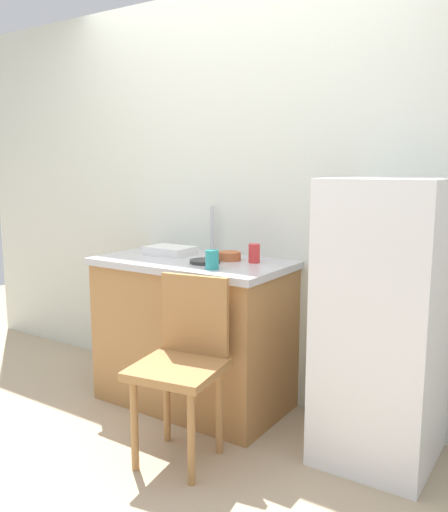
% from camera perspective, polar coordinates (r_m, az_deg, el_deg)
% --- Properties ---
extents(ground_plane, '(8.00, 8.00, 0.00)m').
position_cam_1_polar(ground_plane, '(2.89, -9.32, -20.05)').
color(ground_plane, tan).
extents(back_wall, '(4.80, 0.10, 2.46)m').
position_cam_1_polar(back_wall, '(3.32, 1.91, 6.20)').
color(back_wall, silver).
rests_on(back_wall, ground_plane).
extents(cabinet_base, '(1.10, 0.60, 0.84)m').
position_cam_1_polar(cabinet_base, '(3.25, -3.23, -8.40)').
color(cabinet_base, '#A87542').
rests_on(cabinet_base, ground_plane).
extents(countertop, '(1.14, 0.64, 0.04)m').
position_cam_1_polar(countertop, '(3.14, -3.31, -0.72)').
color(countertop, '#B7B7BC').
rests_on(countertop, cabinet_base).
extents(faucet, '(0.02, 0.02, 0.30)m').
position_cam_1_polar(faucet, '(3.34, -1.25, 2.80)').
color(faucet, '#B7B7BC').
rests_on(faucet, countertop).
extents(refrigerator, '(0.53, 0.58, 1.37)m').
position_cam_1_polar(refrigerator, '(2.70, 16.54, -6.75)').
color(refrigerator, white).
rests_on(refrigerator, ground_plane).
extents(chair, '(0.46, 0.46, 0.89)m').
position_cam_1_polar(chair, '(2.65, -4.33, -10.86)').
color(chair, '#A87542').
rests_on(chair, ground_plane).
extents(dish_tray, '(0.28, 0.20, 0.05)m').
position_cam_1_polar(dish_tray, '(3.32, -5.80, 0.59)').
color(dish_tray, white).
rests_on(dish_tray, countertop).
extents(terracotta_bowl, '(0.13, 0.13, 0.05)m').
position_cam_1_polar(terracotta_bowl, '(3.10, 0.59, -0.01)').
color(terracotta_bowl, '#B25B33').
rests_on(terracotta_bowl, countertop).
extents(hotplate, '(0.17, 0.17, 0.02)m').
position_cam_1_polar(hotplate, '(3.01, -2.05, -0.59)').
color(hotplate, '#2D2D2D').
rests_on(hotplate, countertop).
extents(cup_red, '(0.06, 0.06, 0.11)m').
position_cam_1_polar(cup_red, '(3.02, 3.23, 0.28)').
color(cup_red, red).
rests_on(cup_red, countertop).
extents(cup_teal, '(0.07, 0.07, 0.10)m').
position_cam_1_polar(cup_teal, '(2.83, -1.27, -0.39)').
color(cup_teal, teal).
rests_on(cup_teal, countertop).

